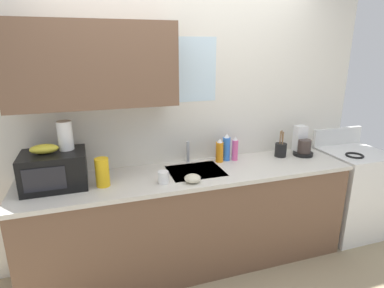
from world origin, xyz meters
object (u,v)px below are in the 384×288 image
Objects in this scene: dish_soap_bottle_blue at (226,148)px; cereal_canister at (102,172)px; paper_towel_roll at (65,136)px; small_bowl at (193,178)px; dish_soap_bottle_pink at (235,149)px; mug_white at (163,177)px; microwave at (54,170)px; utensil_crock at (281,150)px; dish_soap_bottle_orange at (220,151)px; banana_bunch at (44,149)px; coffee_maker at (302,144)px; stove_range at (349,191)px.

dish_soap_bottle_blue reaches higher than cereal_canister.
paper_towel_roll is 1.02m from small_bowl.
small_bowl is (0.67, -0.15, -0.08)m from cereal_canister.
dish_soap_bottle_pink is (0.08, -0.02, -0.01)m from dish_soap_bottle_blue.
microwave is at bearing 166.58° from mug_white.
dish_soap_bottle_blue is 0.55m from utensil_crock.
dish_soap_bottle_orange is 0.08m from dish_soap_bottle_blue.
small_bowl is (-0.46, -0.39, -0.09)m from dish_soap_bottle_blue.
banana_bunch is 1.61m from dish_soap_bottle_pink.
paper_towel_roll is at bearing -176.34° from dish_soap_bottle_blue.
paper_towel_roll reaches higher than small_bowl.
small_bowl is at bearing -12.63° from cereal_canister.
mug_white is at bearing 164.74° from small_bowl.
coffee_maker is 2.15× the size of small_bowl.
dish_soap_bottle_pink is at bearing 175.36° from coffee_maker.
coffee_maker is at bearing 1.53° from microwave.
dish_soap_bottle_orange reaches higher than small_bowl.
small_bowl is (0.22, -0.06, -0.02)m from mug_white.
utensil_crock is (0.54, -0.07, -0.05)m from dish_soap_bottle_blue.
paper_towel_roll is (0.10, 0.05, 0.24)m from microwave.
cereal_canister is 0.86× the size of utensil_crock.
banana_bunch is 0.91× the size of cereal_canister.
banana_bunch is 0.90× the size of dish_soap_bottle_orange.
stove_range reaches higher than small_bowl.
dish_soap_bottle_pink is 1.76× the size of small_bowl.
coffee_maker reaches higher than cereal_canister.
microwave reaches higher than utensil_crock.
dish_soap_bottle_orange is (1.39, 0.12, -0.03)m from microwave.
utensil_crock is at bearing 12.02° from mug_white.
dish_soap_bottle_pink is at bearing 4.12° from banana_bunch.
cereal_canister is 1.68m from utensil_crock.
dish_soap_bottle_pink is (1.44, 0.06, -0.27)m from paper_towel_roll.
dish_soap_bottle_pink is at bearing 34.29° from small_bowl.
utensil_crock is (0.47, -0.04, -0.04)m from dish_soap_bottle_pink.
cereal_canister is at bearing -168.40° from dish_soap_bottle_orange.
cereal_canister is at bearing -14.38° from banana_bunch.
cereal_canister is (-1.13, -0.24, -0.01)m from dish_soap_bottle_blue.
cereal_canister reaches higher than small_bowl.
dish_soap_bottle_orange is 0.53m from small_bowl.
banana_bunch is at bearing -178.54° from coffee_maker.
microwave is 1.05m from small_bowl.
banana_bunch is 0.45m from cereal_canister.
banana_bunch reaches higher than microwave.
paper_towel_roll is at bearing 147.99° from cereal_canister.
dish_soap_bottle_pink is at bearing -16.38° from dish_soap_bottle_blue.
dish_soap_bottle_blue reaches higher than dish_soap_bottle_pink.
small_bowl is at bearing -162.27° from utensil_crock.
dish_soap_bottle_pink is at bearing 21.98° from mug_white.
dish_soap_bottle_pink reaches higher than small_bowl.
paper_towel_roll reaches higher than mug_white.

